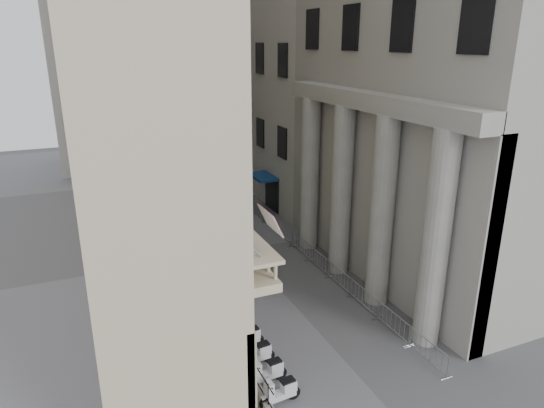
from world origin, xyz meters
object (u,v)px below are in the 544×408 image
Objects in this scene: street_lamp at (194,181)px; scooter_0 at (281,403)px; pedestrian_b at (216,186)px; pedestrian_a at (236,207)px; security_tent at (179,187)px; info_kiosk at (178,240)px.

scooter_0 is at bearing -95.88° from street_lamp.
street_lamp is 11.54m from pedestrian_b.
street_lamp is (1.10, 16.78, 4.42)m from scooter_0.
pedestrian_b is (5.52, 26.82, 0.83)m from scooter_0.
street_lamp reaches higher than pedestrian_b.
pedestrian_a is at bearing 40.44° from street_lamp.
pedestrian_b is at bearing -16.59° from scooter_0.
security_tent is (0.74, 20.20, 3.10)m from scooter_0.
pedestrian_a is (5.75, 5.22, -0.14)m from info_kiosk.
info_kiosk is 1.20× the size of pedestrian_b.
info_kiosk reaches higher than pedestrian_a.
pedestrian_a is at bearing 4.78° from security_tent.
street_lamp is at bearing -8.70° from scooter_0.
street_lamp is (0.36, -3.41, 1.32)m from security_tent.
security_tent reaches higher than pedestrian_a.
info_kiosk is at bearing 81.23° from pedestrian_b.
pedestrian_a reaches higher than scooter_0.
street_lamp is at bearing 35.13° from info_kiosk.
security_tent is 3.67m from street_lamp.
info_kiosk is (-1.27, -4.84, -2.10)m from security_tent.
security_tent is 2.62× the size of pedestrian_a.
street_lamp is 4.05m from info_kiosk.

